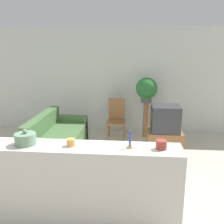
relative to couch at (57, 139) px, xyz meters
name	(u,v)px	position (x,y,z in m)	size (l,w,h in m)	color
ground_plane	(83,204)	(0.92, -1.81, -0.29)	(14.00, 14.00, 0.00)	beige
wall_back	(108,81)	(0.92, 1.62, 1.06)	(9.00, 0.06, 2.70)	silver
couch	(57,139)	(0.00, 0.00, 0.00)	(0.90, 1.80, 0.81)	#476B3D
tv_stand	(164,142)	(2.27, 0.10, -0.03)	(0.72, 0.57, 0.51)	olive
television	(165,118)	(2.26, 0.10, 0.49)	(0.58, 0.53, 0.54)	#333338
wooden_chair	(116,118)	(1.19, 1.01, 0.23)	(0.44, 0.44, 0.99)	olive
plant_stand	(146,120)	(1.92, 1.17, 0.15)	(0.13, 0.13, 0.89)	olive
potted_plant	(147,89)	(1.92, 1.17, 0.93)	(0.53, 0.53, 0.61)	#4C4C51
foreground_counter	(76,184)	(0.92, -2.14, 0.22)	(2.57, 0.44, 1.02)	beige
decorative_bowl	(25,139)	(0.31, -2.14, 0.80)	(0.26, 0.26, 0.20)	gray
candle_jar	(71,142)	(0.88, -2.14, 0.77)	(0.10, 0.10, 0.09)	gold
candlestick	(130,143)	(1.58, -2.14, 0.79)	(0.07, 0.07, 0.21)	#B7933D
coffee_tin	(161,145)	(1.95, -2.14, 0.78)	(0.13, 0.13, 0.11)	#99382D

